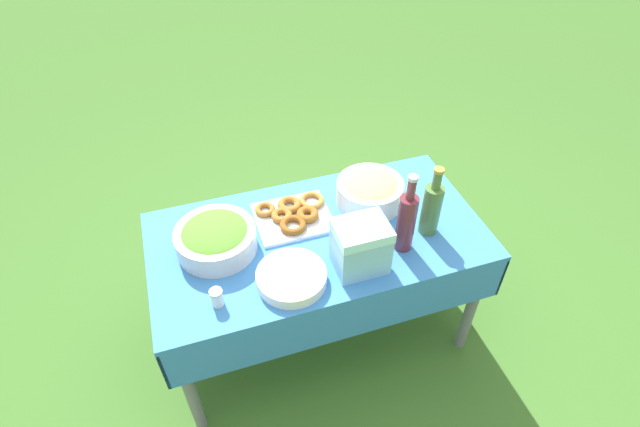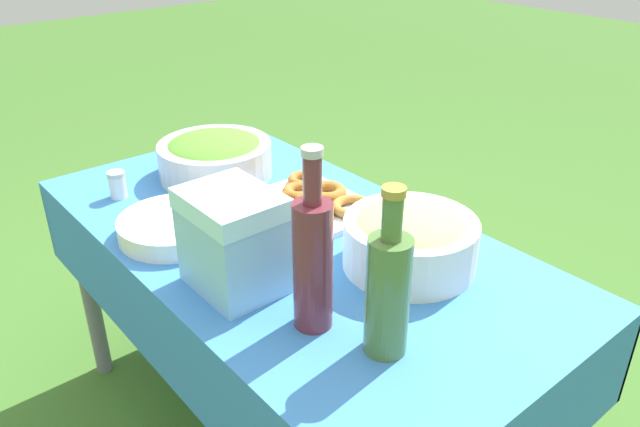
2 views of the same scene
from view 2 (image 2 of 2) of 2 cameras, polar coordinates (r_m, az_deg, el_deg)
picnic_table at (r=1.57m, az=-2.83°, el=-5.04°), size 1.40×0.73×0.69m
salad_bowl at (r=1.83m, az=-9.57°, el=5.25°), size 0.32×0.32×0.12m
pasta_bowl at (r=1.37m, az=8.26°, el=-2.23°), size 0.29×0.29×0.13m
donut_platter at (r=1.63m, az=-0.75°, el=1.07°), size 0.35×0.28×0.05m
plate_stack at (r=1.54m, az=-13.13°, el=-1.14°), size 0.27×0.27×0.05m
olive_oil_bottle at (r=1.10m, az=6.23°, el=-6.99°), size 0.08×0.08×0.33m
wine_bottle at (r=1.14m, az=-0.66°, el=-4.27°), size 0.07×0.07×0.36m
cooler_box at (r=1.29m, az=-7.93°, el=-2.47°), size 0.20×0.16×0.22m
salt_shaker at (r=1.77m, az=-18.04°, el=2.54°), size 0.05×0.05×0.07m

